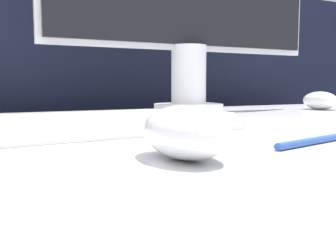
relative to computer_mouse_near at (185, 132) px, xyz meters
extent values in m
cube|color=black|center=(-0.05, 0.81, -0.21)|extent=(5.00, 0.03, 1.13)
ellipsoid|color=white|center=(0.00, 0.00, 0.00)|extent=(0.06, 0.10, 0.05)
cube|color=white|center=(0.00, 0.22, -0.02)|extent=(0.37, 0.18, 0.02)
cube|color=white|center=(0.00, 0.22, 0.00)|extent=(0.35, 0.16, 0.01)
cylinder|color=white|center=(0.30, 0.50, -0.01)|extent=(0.16, 0.16, 0.02)
cylinder|color=white|center=(0.30, 0.50, 0.06)|extent=(0.08, 0.08, 0.13)
ellipsoid|color=white|center=(0.65, 0.43, 0.00)|extent=(0.07, 0.10, 0.05)
cylinder|color=#284C9E|center=(0.17, 0.01, -0.02)|extent=(0.14, 0.04, 0.01)
camera|label=1|loc=(-0.16, -0.29, 0.04)|focal=42.00mm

